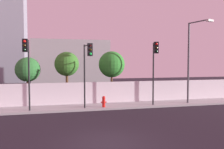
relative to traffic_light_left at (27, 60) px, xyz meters
name	(u,v)px	position (x,y,z in m)	size (l,w,h in m)	color
ground_plane	(108,144)	(4.22, -7.09, -3.83)	(80.00, 80.00, 0.00)	black
sidewalk	(86,107)	(4.22, 1.11, -3.75)	(36.00, 2.40, 0.15)	#A2A2A2
perimeter_wall	(84,93)	(4.22, 2.40, -2.78)	(36.00, 0.18, 1.80)	silver
traffic_light_left	(27,60)	(0.00, 0.00, 0.00)	(0.36, 1.13, 5.09)	black
traffic_light_center	(87,62)	(4.19, -0.26, -0.15)	(0.48, 1.60, 4.83)	black
traffic_light_right	(155,60)	(9.61, 0.01, -0.01)	(0.39, 1.11, 5.08)	black
street_lamp_curbside	(191,55)	(13.09, 0.35, 0.42)	(0.91, 2.31, 6.86)	#4C4C51
fire_hydrant	(104,101)	(5.55, 0.45, -3.21)	(0.44, 0.26, 0.87)	red
roadside_tree_leftmost	(28,70)	(-0.42, 3.81, -0.81)	(2.11, 2.11, 4.08)	brown
roadside_tree_midleft	(67,64)	(2.88, 3.81, -0.36)	(2.16, 2.16, 4.58)	brown
roadside_tree_midright	(112,64)	(6.98, 3.81, -0.39)	(2.43, 2.43, 4.67)	brown
low_building_distant	(71,64)	(3.93, 16.40, -0.50)	(10.33, 6.00, 6.65)	#A0A0A0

